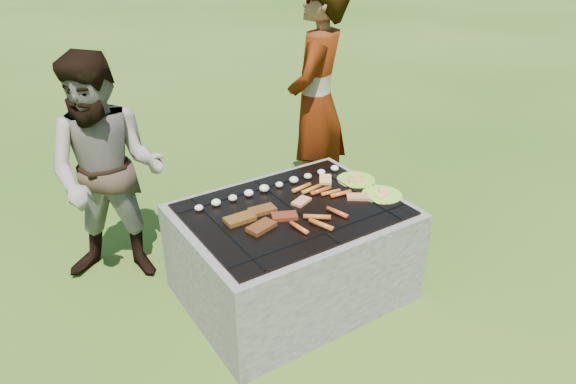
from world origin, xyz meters
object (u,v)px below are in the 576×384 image
(fire_pit, at_px, (292,255))
(plate_far, at_px, (356,180))
(bystander, at_px, (108,174))
(cook, at_px, (317,105))
(plate_near, at_px, (382,195))

(fire_pit, distance_m, plate_far, 0.66)
(bystander, bearing_deg, plate_far, 6.40)
(plate_far, relative_size, cook, 0.15)
(plate_near, bearing_deg, bystander, 146.19)
(fire_pit, height_order, plate_near, plate_near)
(plate_far, height_order, plate_near, plate_far)
(fire_pit, xyz_separation_m, cook, (0.74, 0.79, 0.62))
(fire_pit, height_order, plate_far, plate_far)
(fire_pit, height_order, cook, cook)
(fire_pit, bearing_deg, plate_near, -15.73)
(plate_far, distance_m, cook, 0.78)
(bystander, bearing_deg, cook, 32.85)
(plate_near, relative_size, bystander, 0.20)
(fire_pit, distance_m, plate_near, 0.67)
(fire_pit, xyz_separation_m, plate_near, (0.56, -0.16, 0.33))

